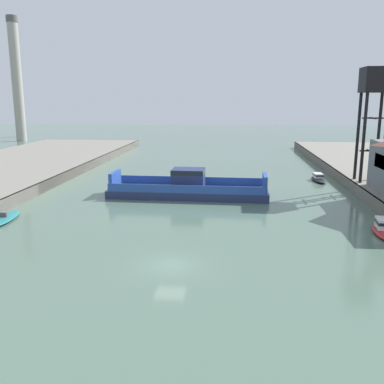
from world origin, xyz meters
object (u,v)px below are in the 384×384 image
(moored_boat_mid_left, at_px, (384,228))
(crane_tower, at_px, (375,90))
(chain_ferry, at_px, (188,188))
(smokestack_distant_b, at_px, (17,77))
(moored_boat_near_left, at_px, (4,219))
(smokestack_distant_a, at_px, (16,81))
(moored_boat_near_right, at_px, (318,178))

(moored_boat_mid_left, xyz_separation_m, crane_tower, (4.24, 20.28, 14.09))
(chain_ferry, height_order, moored_boat_mid_left, chain_ferry)
(chain_ferry, bearing_deg, smokestack_distant_b, 129.62)
(moored_boat_near_left, xyz_separation_m, moored_boat_mid_left, (40.97, -0.76, 0.32))
(moored_boat_near_left, bearing_deg, smokestack_distant_a, 116.04)
(moored_boat_mid_left, relative_size, crane_tower, 0.40)
(crane_tower, relative_size, smokestack_distant_b, 0.42)
(chain_ferry, height_order, moored_boat_near_left, chain_ferry)
(chain_ferry, height_order, crane_tower, crane_tower)
(chain_ferry, xyz_separation_m, smokestack_distant_b, (-62.77, 75.84, 19.25))
(chain_ferry, height_order, moored_boat_near_right, chain_ferry)
(moored_boat_near_right, height_order, crane_tower, crane_tower)
(chain_ferry, distance_m, moored_boat_mid_left, 26.34)
(smokestack_distant_b, bearing_deg, moored_boat_mid_left, -47.15)
(crane_tower, relative_size, smokestack_distant_a, 0.43)
(moored_boat_near_right, relative_size, smokestack_distant_b, 0.17)
(moored_boat_near_left, height_order, smokestack_distant_a, smokestack_distant_a)
(moored_boat_near_left, height_order, smokestack_distant_b, smokestack_distant_b)
(chain_ferry, relative_size, smokestack_distant_b, 0.58)
(chain_ferry, height_order, smokestack_distant_a, smokestack_distant_a)
(moored_boat_near_left, relative_size, smokestack_distant_b, 0.19)
(crane_tower, bearing_deg, moored_boat_near_left, -156.65)
(chain_ferry, bearing_deg, crane_tower, 11.36)
(moored_boat_near_left, xyz_separation_m, crane_tower, (45.21, 19.52, 14.41))
(chain_ferry, distance_m, smokestack_distant_b, 100.31)
(moored_boat_near_right, height_order, smokestack_distant_b, smokestack_distant_b)
(chain_ferry, relative_size, smokestack_distant_a, 0.60)
(moored_boat_near_left, distance_m, moored_boat_mid_left, 40.97)
(smokestack_distant_a, relative_size, smokestack_distant_b, 0.97)
(moored_boat_near_left, xyz_separation_m, smokestack_distant_b, (-43.39, 90.17, 20.16))
(moored_boat_near_right, height_order, smokestack_distant_a, smokestack_distant_a)
(moored_boat_mid_left, distance_m, crane_tower, 25.06)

